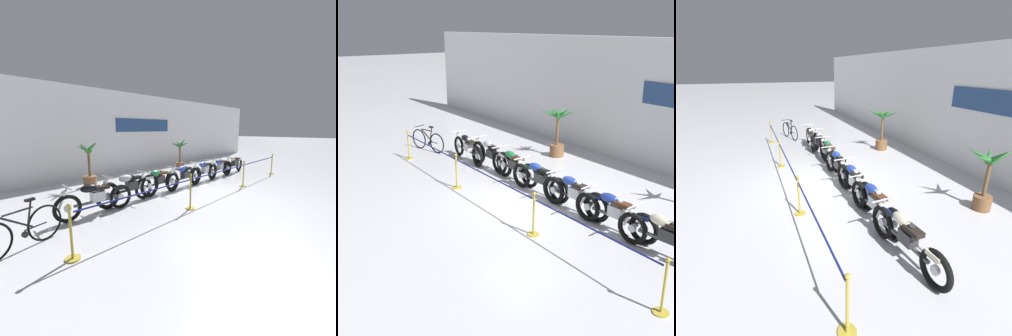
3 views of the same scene
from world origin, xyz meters
The scene contains 16 objects.
ground_plane centered at (0.00, 0.00, 0.00)m, with size 120.00×120.00×0.00m, color silver.
back_wall centered at (0.01, 5.12, 2.10)m, with size 28.00×0.29×4.20m.
motorcycle_black_0 centered at (-3.98, 0.56, 0.47)m, with size 2.22×0.62×0.94m.
motorcycle_silver_1 centered at (-2.70, 0.69, 0.49)m, with size 2.41×0.62×0.98m.
motorcycle_green_2 centered at (-1.43, 0.70, 0.48)m, with size 2.22×0.62×0.95m.
motorcycle_blue_3 centered at (-0.07, 0.60, 0.47)m, with size 2.26×0.62×0.94m.
motorcycle_blue_4 centered at (1.34, 0.57, 0.47)m, with size 2.23×0.62×0.96m.
motorcycle_blue_5 centered at (2.66, 0.57, 0.46)m, with size 2.28×0.62×0.94m.
motorcycle_cream_6 centered at (4.05, 0.52, 0.47)m, with size 2.32×0.62×0.95m.
bicycle centered at (-5.91, -0.06, 0.40)m, with size 1.73×0.61×0.99m.
potted_palm_left_of_row centered at (-2.56, 3.47, 0.92)m, with size 1.06×1.17×1.90m.
potted_palm_right_of_row centered at (3.10, 3.43, 0.82)m, with size 0.99×1.11×1.79m.
stanchion_far_left centered at (-1.55, -1.06, 0.74)m, with size 10.57×0.28×1.05m.
stanchion_mid_left centered at (-1.86, -1.06, 0.36)m, with size 0.28×0.28×1.05m.
stanchion_mid_right centered at (1.72, -1.06, 0.36)m, with size 0.28×0.28×1.05m.
stanchion_far_right centered at (5.12, -1.06, 0.36)m, with size 0.28×0.28×1.05m.
Camera 1 is at (-6.96, -4.83, 2.33)m, focal length 24.00 mm.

